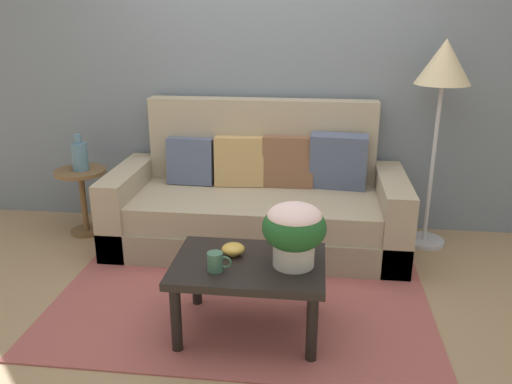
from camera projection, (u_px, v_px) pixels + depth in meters
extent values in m
plane|color=#997A56|center=(244.00, 289.00, 3.44)|extent=(14.00, 14.00, 0.00)
cube|color=slate|center=(265.00, 44.00, 4.11)|extent=(6.40, 0.12, 2.98)
cube|color=#994C47|center=(244.00, 290.00, 3.43)|extent=(2.35, 1.79, 0.01)
cube|color=gray|center=(256.00, 232.00, 4.03)|extent=(2.21, 0.92, 0.23)
cube|color=gray|center=(256.00, 207.00, 3.94)|extent=(1.81, 0.83, 0.19)
cube|color=gray|center=(262.00, 153.00, 4.21)|extent=(1.81, 0.17, 0.87)
cube|color=gray|center=(130.00, 205.00, 4.09)|extent=(0.20, 0.92, 0.60)
cube|color=gray|center=(391.00, 216.00, 3.86)|extent=(0.20, 0.92, 0.60)
cube|color=#4C5670|center=(338.00, 162.00, 4.00)|extent=(0.45, 0.22, 0.44)
cube|color=#4C5670|center=(191.00, 161.00, 4.14)|extent=(0.37, 0.19, 0.38)
cube|color=brown|center=(288.00, 162.00, 4.06)|extent=(0.40, 0.14, 0.40)
cube|color=tan|center=(239.00, 161.00, 4.10)|extent=(0.40, 0.20, 0.39)
cylinder|color=black|center=(176.00, 319.00, 2.76)|extent=(0.06, 0.06, 0.39)
cylinder|color=black|center=(312.00, 328.00, 2.68)|extent=(0.06, 0.06, 0.39)
cylinder|color=black|center=(196.00, 276.00, 3.20)|extent=(0.06, 0.06, 0.39)
cylinder|color=black|center=(313.00, 283.00, 3.12)|extent=(0.06, 0.06, 0.39)
cube|color=black|center=(249.00, 265.00, 2.87)|extent=(0.84, 0.60, 0.04)
cylinder|color=brown|center=(87.00, 231.00, 4.32)|extent=(0.26, 0.26, 0.03)
cylinder|color=brown|center=(84.00, 202.00, 4.24)|extent=(0.05, 0.05, 0.49)
cylinder|color=brown|center=(80.00, 172.00, 4.15)|extent=(0.40, 0.40, 0.03)
cylinder|color=#B2B2B7|center=(424.00, 241.00, 4.13)|extent=(0.31, 0.31, 0.03)
cylinder|color=#B2B2B7|center=(432.00, 166.00, 3.92)|extent=(0.03, 0.03, 1.21)
cone|color=#C6B289|center=(445.00, 61.00, 3.67)|extent=(0.40, 0.40, 0.32)
cylinder|color=#B7B2A8|center=(294.00, 253.00, 2.81)|extent=(0.23, 0.23, 0.14)
ellipsoid|color=#1E5123|center=(294.00, 227.00, 2.76)|extent=(0.34, 0.34, 0.25)
ellipsoid|color=beige|center=(295.00, 216.00, 2.74)|extent=(0.29, 0.29, 0.14)
cylinder|color=#3D664C|center=(215.00, 262.00, 2.75)|extent=(0.08, 0.08, 0.10)
torus|color=#3D664C|center=(225.00, 262.00, 2.75)|extent=(0.07, 0.01, 0.07)
cylinder|color=gold|center=(233.00, 253.00, 2.94)|extent=(0.05, 0.05, 0.02)
ellipsoid|color=gold|center=(233.00, 249.00, 2.93)|extent=(0.13, 0.13, 0.06)
cylinder|color=slate|center=(80.00, 157.00, 4.11)|extent=(0.13, 0.13, 0.22)
cylinder|color=slate|center=(78.00, 139.00, 4.06)|extent=(0.06, 0.06, 0.07)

